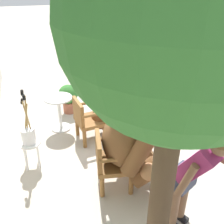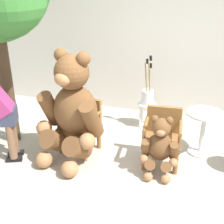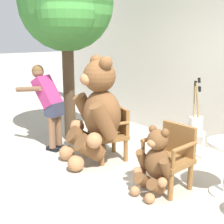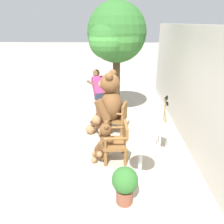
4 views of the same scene
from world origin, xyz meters
name	(u,v)px [view 4 (image 4 of 4)]	position (x,y,z in m)	size (l,w,h in m)	color
ground_plane	(93,144)	(0.00, 0.00, 0.00)	(60.00, 60.00, 0.00)	#B2A899
back_wall	(197,91)	(0.00, 2.40, 1.40)	(10.00, 0.16, 2.80)	silver
wooden_chair_left	(118,117)	(-0.64, 0.62, 0.46)	(0.66, 0.63, 0.86)	brown
wooden_chair_right	(118,141)	(0.65, 0.62, 0.46)	(0.60, 0.56, 0.86)	brown
teddy_bear_large	(108,103)	(-0.68, 0.35, 0.84)	(1.07, 1.07, 1.72)	brown
teddy_bear_small	(105,142)	(0.66, 0.33, 0.44)	(0.54, 0.53, 0.90)	brown
person_visitor	(99,90)	(-1.69, 0.01, 0.90)	(0.73, 0.68, 1.51)	black
white_stool	(164,136)	(0.21, 1.70, 0.36)	(0.34, 0.34, 0.46)	white
brush_bucket	(165,126)	(0.21, 1.70, 0.64)	(0.22, 0.22, 0.91)	white
round_side_table	(140,157)	(1.23, 1.06, 0.45)	(0.56, 0.56, 0.72)	silver
patio_tree	(115,35)	(-1.82, 0.51, 2.52)	(1.81, 1.72, 3.43)	#473523
potted_plant	(125,183)	(1.91, 0.75, 0.40)	(0.44, 0.44, 0.68)	brown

